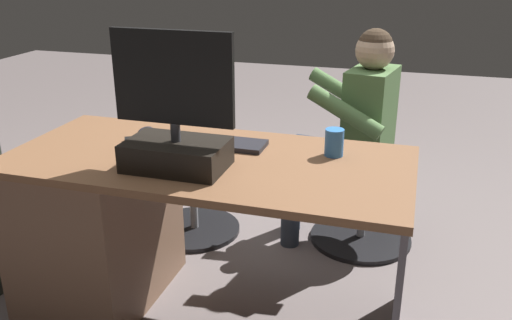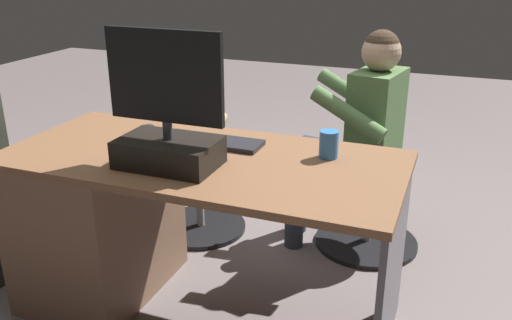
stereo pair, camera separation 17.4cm
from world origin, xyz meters
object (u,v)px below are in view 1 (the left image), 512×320
Objects in this scene: keyboard at (215,142)px; teddy_bear at (191,123)px; cup at (334,142)px; monitor at (175,131)px; visitor_chair at (363,197)px; desk at (121,220)px; office_chair_teddy at (193,188)px; tv_remote at (130,144)px; person at (351,122)px; computer_mouse at (146,131)px.

teddy_bear reaches higher than keyboard.
teddy_bear is (0.83, -0.52, -0.15)m from cup.
monitor is 1.29m from visitor_chair.
desk is 0.54m from keyboard.
desk is at bearing 85.79° from office_chair_teddy.
office_chair_teddy is (-0.05, -0.67, -0.13)m from desk.
monitor is at bearing 28.87° from cup.
keyboard is 0.49m from cup.
keyboard is at bearing -98.92° from monitor.
teddy_bear is at bearing -69.93° from monitor.
cup is at bearing -178.32° from keyboard.
teddy_bear is 0.99m from visitor_chair.
office_chair_teddy is at bearing -118.36° from tv_remote.
keyboard is at bearing 54.64° from person.
visitor_chair is (-0.07, -0.67, -0.53)m from cup.
computer_mouse is (0.29, -0.30, -0.12)m from monitor.
office_chair_teddy is at bearing -69.61° from monitor.
cup is at bearing -169.60° from desk.
cup reaches higher than computer_mouse.
tv_remote is (0.82, 0.13, -0.04)m from cup.
computer_mouse is at bearing 38.74° from person.
keyboard is at bearing -159.34° from desk.
teddy_bear is 0.33× the size of person.
cup is at bearing 147.99° from teddy_bear.
teddy_bear is at bearing 9.55° from visitor_chair.
computer_mouse is at bearing 91.29° from teddy_bear.
teddy_bear reaches higher than tv_remote.
teddy_bear is at bearing -118.39° from tv_remote.
monitor is at bearing 81.08° from keyboard.
office_chair_teddy is 0.45× the size of person.
monitor reaches higher than computer_mouse.
computer_mouse is 0.08× the size of person.
tv_remote is at bearing 90.88° from computer_mouse.
cup is 0.21× the size of office_chair_teddy.
keyboard is 0.83× the size of office_chair_teddy.
tv_remote is (-0.00, 0.14, -0.01)m from computer_mouse.
keyboard is at bearing 122.59° from teddy_bear.
visitor_chair is (-0.89, -0.80, -0.48)m from tv_remote.
monitor is 0.35m from tv_remote.
desk is 0.60m from monitor.
person is (-0.80, -0.64, -0.07)m from computer_mouse.
office_chair_teddy is 0.92m from person.
desk is at bearing 10.40° from cup.
keyboard is 2.80× the size of tv_remote.
person is (0.09, 0.02, 0.42)m from visitor_chair.
desk is 4.25× the size of teddy_bear.
cup is 0.85m from visitor_chair.
office_chair_teddy is 0.37m from teddy_bear.
computer_mouse is 0.82m from cup.
office_chair_teddy is 0.92m from visitor_chair.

